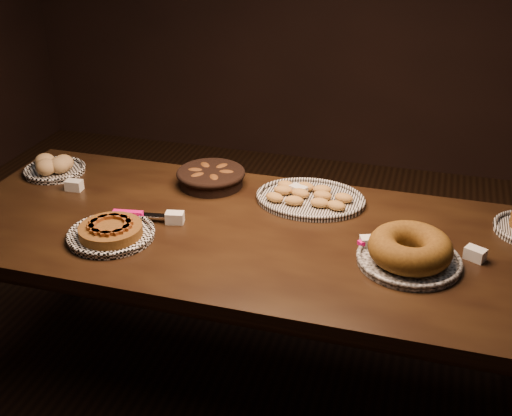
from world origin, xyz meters
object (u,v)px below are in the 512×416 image
(buffet_table, at_px, (253,247))
(apple_tart_plate, at_px, (111,232))
(madeleine_platter, at_px, (310,198))
(bundt_cake_plate, at_px, (410,251))

(buffet_table, distance_m, apple_tart_plate, 0.54)
(apple_tart_plate, relative_size, madeleine_platter, 0.81)
(madeleine_platter, bearing_deg, buffet_table, -109.07)
(bundt_cake_plate, bearing_deg, madeleine_platter, 128.62)
(buffet_table, bearing_deg, bundt_cake_plate, -6.92)
(buffet_table, xyz_separation_m, madeleine_platter, (0.16, 0.30, 0.09))
(buffet_table, relative_size, madeleine_platter, 5.32)
(buffet_table, height_order, apple_tart_plate, apple_tart_plate)
(buffet_table, relative_size, apple_tart_plate, 6.55)
(apple_tart_plate, distance_m, bundt_cake_plate, 1.09)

